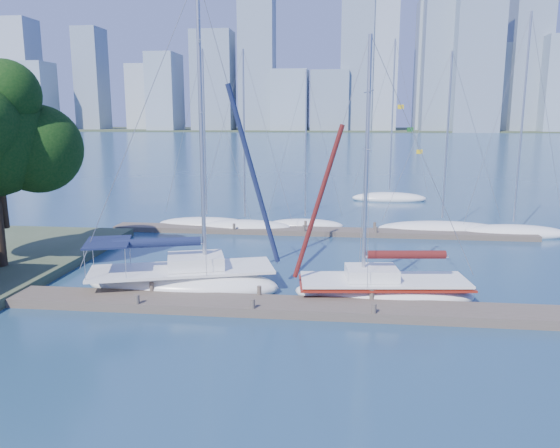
# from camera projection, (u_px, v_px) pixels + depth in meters

# --- Properties ---
(ground) EXTENTS (700.00, 700.00, 0.00)m
(ground) POSITION_uv_depth(u_px,v_px,m) (256.00, 310.00, 23.73)
(ground) COLOR navy
(ground) RESTS_ON ground
(near_dock) EXTENTS (26.00, 2.00, 0.40)m
(near_dock) POSITION_uv_depth(u_px,v_px,m) (256.00, 306.00, 23.69)
(near_dock) COLOR #50463A
(near_dock) RESTS_ON ground
(far_dock) EXTENTS (30.00, 1.80, 0.36)m
(far_dock) POSITION_uv_depth(u_px,v_px,m) (319.00, 231.00, 39.07)
(far_dock) COLOR #50463A
(far_dock) RESTS_ON ground
(far_shore) EXTENTS (800.00, 100.00, 1.50)m
(far_shore) POSITION_uv_depth(u_px,v_px,m) (337.00, 130.00, 335.62)
(far_shore) COLOR #38472D
(far_shore) RESTS_ON ground
(sailboat_navy) EXTENTS (9.86, 5.70, 15.07)m
(sailboat_navy) POSITION_uv_depth(u_px,v_px,m) (182.00, 268.00, 26.24)
(sailboat_navy) COLOR white
(sailboat_navy) RESTS_ON ground
(sailboat_maroon) EXTENTS (8.43, 3.58, 12.26)m
(sailboat_maroon) POSITION_uv_depth(u_px,v_px,m) (383.00, 279.00, 25.01)
(sailboat_maroon) COLOR white
(sailboat_maroon) RESTS_ON ground
(bg_boat_0) EXTENTS (7.81, 4.41, 13.38)m
(bg_boat_0) POSITION_uv_depth(u_px,v_px,m) (207.00, 224.00, 41.35)
(bg_boat_0) COLOR white
(bg_boat_0) RESTS_ON ground
(bg_boat_1) EXTENTS (7.25, 3.09, 13.26)m
(bg_boat_1) POSITION_uv_depth(u_px,v_px,m) (245.00, 227.00, 40.27)
(bg_boat_1) COLOR white
(bg_boat_1) RESTS_ON ground
(bg_boat_2) EXTENTS (6.11, 3.58, 11.92)m
(bg_boat_2) POSITION_uv_depth(u_px,v_px,m) (305.00, 224.00, 41.28)
(bg_boat_2) COLOR white
(bg_boat_2) RESTS_ON ground
(bg_boat_4) EXTENTS (9.45, 4.92, 13.05)m
(bg_boat_4) POSITION_uv_depth(u_px,v_px,m) (442.00, 229.00, 39.55)
(bg_boat_4) COLOR white
(bg_boat_4) RESTS_ON ground
(bg_boat_5) EXTENTS (7.91, 4.31, 15.40)m
(bg_boat_5) POSITION_uv_depth(u_px,v_px,m) (513.00, 232.00, 38.40)
(bg_boat_5) COLOR white
(bg_boat_5) RESTS_ON ground
(bg_boat_7) EXTENTS (7.69, 3.89, 15.88)m
(bg_boat_7) POSITION_uv_depth(u_px,v_px,m) (389.00, 197.00, 54.56)
(bg_boat_7) COLOR white
(bg_boat_7) RESTS_ON ground
(skyline) EXTENTS (502.55, 51.31, 116.10)m
(skyline) POSITION_uv_depth(u_px,v_px,m) (384.00, 66.00, 296.92)
(skyline) COLOR slate
(skyline) RESTS_ON ground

